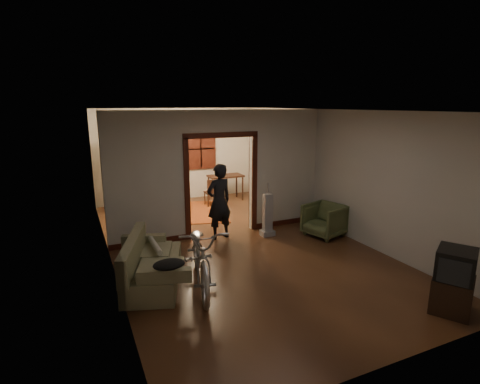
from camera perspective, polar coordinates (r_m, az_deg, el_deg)
floor at (r=8.10m, az=-0.89°, el=-7.84°), size 5.00×8.50×0.01m
ceiling at (r=7.56m, az=-0.96°, el=12.38°), size 5.00×8.50×0.01m
wall_back at (r=11.68m, az=-9.33°, el=5.63°), size 5.00×0.02×2.80m
wall_left at (r=7.11m, az=-19.73°, el=0.16°), size 0.02×8.50×2.80m
wall_right at (r=8.98m, az=13.88°, el=3.16°), size 0.02×8.50×2.80m
partition_wall at (r=8.39m, az=-2.98°, el=2.83°), size 5.00×0.14×2.80m
door_casing at (r=8.45m, az=-2.95°, el=0.83°), size 1.74×0.20×2.32m
far_window at (r=11.82m, az=-6.01°, el=6.56°), size 0.98×0.06×1.28m
chandelier at (r=9.91m, az=-6.82°, el=9.90°), size 0.24×0.24×0.24m
light_switch at (r=8.78m, az=3.61°, el=2.30°), size 0.08×0.01×0.12m
sofa at (r=6.46m, az=-13.08°, el=-9.95°), size 1.33×1.94×0.82m
rolled_paper at (r=6.70m, az=-12.81°, el=-7.93°), size 0.09×0.76×0.09m
jacket at (r=5.54m, az=-10.77°, el=-10.78°), size 0.46×0.34×0.13m
bicycle at (r=6.15m, az=-5.97°, el=-9.44°), size 1.17×2.20×1.10m
armchair at (r=8.66m, az=12.74°, el=-4.20°), size 0.99×0.98×0.73m
tv_stand at (r=6.33m, az=29.57°, el=-13.42°), size 0.75×0.73×0.51m
crt_tv at (r=6.16m, az=30.05°, el=-9.66°), size 0.72×0.70×0.47m
vacuum at (r=8.45m, az=4.22°, el=-3.49°), size 0.32×0.26×0.97m
person at (r=8.19m, az=-3.21°, el=-1.46°), size 0.68×0.52×1.67m
oriental_rug at (r=10.45m, az=-6.60°, el=-2.98°), size 2.28×2.62×0.02m
locker at (r=10.92m, az=-14.32°, el=2.63°), size 1.05×0.69×1.96m
globe at (r=10.79m, az=-14.61°, el=7.65°), size 0.28×0.28×0.28m
desk at (r=11.56m, az=-2.20°, el=0.62°), size 1.17×0.85×0.78m
desk_chair at (r=10.96m, az=-4.41°, el=-0.02°), size 0.43×0.43×0.81m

